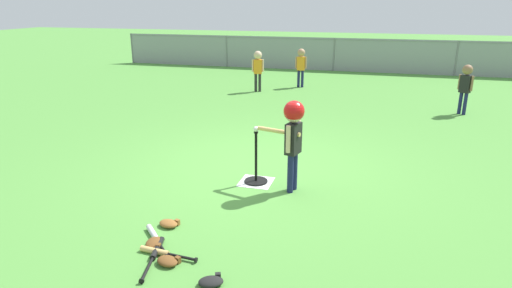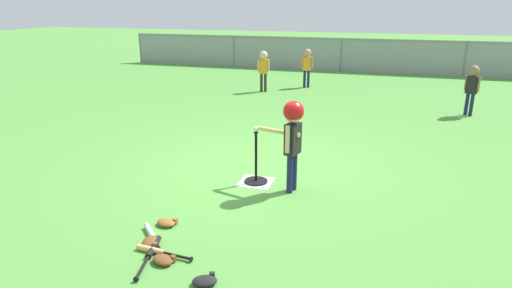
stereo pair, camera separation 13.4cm
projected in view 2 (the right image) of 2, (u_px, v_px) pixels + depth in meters
ground_plane at (263, 167)px, 6.53m from camera, size 60.00×60.00×0.00m
home_plate at (256, 182)px, 6.00m from camera, size 0.44×0.44×0.01m
batting_tee at (256, 174)px, 5.97m from camera, size 0.32×0.32×0.72m
baseball_on_tee at (256, 129)px, 5.77m from camera, size 0.07×0.07×0.07m
batter_child at (293, 128)px, 5.46m from camera, size 0.63×0.33×1.20m
fielder_deep_right at (263, 66)px, 11.79m from camera, size 0.32×0.22×1.10m
fielder_near_right at (472, 84)px, 9.28m from camera, size 0.27×0.23×1.08m
fielder_deep_center at (307, 63)px, 12.37m from camera, size 0.32×0.22×1.10m
spare_bat_silver at (152, 236)px, 4.57m from camera, size 0.53×0.55×0.06m
spare_bat_wood at (156, 251)px, 4.29m from camera, size 0.62×0.10×0.06m
spare_bat_black at (151, 251)px, 4.29m from camera, size 0.22×0.71×0.06m
glove_by_plate at (205, 281)px, 3.82m from camera, size 0.27×0.24×0.07m
glove_near_bats at (163, 260)px, 4.14m from camera, size 0.26×0.22×0.07m
glove_tossed_aside at (167, 222)px, 4.83m from camera, size 0.25×0.21×0.07m
glove_outfield_drop at (151, 242)px, 4.45m from camera, size 0.20×0.24×0.07m
outfield_fence at (341, 54)px, 15.32m from camera, size 16.06×0.06×1.15m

